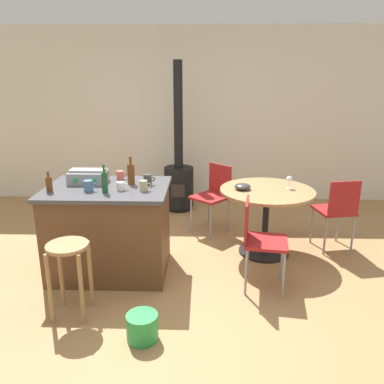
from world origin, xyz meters
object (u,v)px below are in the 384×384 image
(folding_chair_left, at_px, (337,208))
(bottle_2, at_px, (105,182))
(wooden_stool, at_px, (69,263))
(folding_chair_near, at_px, (214,193))
(cup_4, at_px, (144,186))
(bottle_0, at_px, (131,173))
(toolbox, at_px, (88,177))
(cup_3, at_px, (121,186))
(dining_table, at_px, (266,205))
(bottle_1, at_px, (49,184))
(cup_2, at_px, (88,186))
(wine_glass, at_px, (289,179))
(cup_1, at_px, (120,175))
(wood_stove, at_px, (179,176))
(kitchen_island, at_px, (110,230))
(cup_0, at_px, (148,180))
(folding_chair_far, at_px, (259,237))
(plastic_bucket, at_px, (142,327))
(serving_bowl, at_px, (243,187))

(folding_chair_left, distance_m, bottle_2, 2.63)
(wooden_stool, height_order, folding_chair_near, folding_chair_near)
(cup_4, bearing_deg, bottle_2, -168.43)
(bottle_0, distance_m, bottle_2, 0.37)
(toolbox, bearing_deg, cup_3, -32.41)
(dining_table, distance_m, bottle_1, 2.31)
(cup_3, bearing_deg, cup_2, -171.72)
(folding_chair_left, height_order, wine_glass, wine_glass)
(bottle_0, bearing_deg, cup_1, 129.60)
(bottle_0, bearing_deg, wood_stove, 78.93)
(cup_4, height_order, wine_glass, cup_4)
(toolbox, relative_size, cup_3, 3.29)
(kitchen_island, bearing_deg, wine_glass, 15.39)
(kitchen_island, xyz_separation_m, bottle_2, (0.03, -0.20, 0.56))
(kitchen_island, relative_size, bottle_1, 6.06)
(wooden_stool, distance_m, bottle_1, 0.87)
(cup_1, height_order, wine_glass, cup_1)
(bottle_2, bearing_deg, cup_3, 34.70)
(kitchen_island, relative_size, bottle_0, 4.26)
(cup_0, height_order, cup_4, cup_0)
(toolbox, distance_m, cup_1, 0.34)
(folding_chair_far, height_order, plastic_bucket, folding_chair_far)
(toolbox, relative_size, cup_0, 3.27)
(folding_chair_near, xyz_separation_m, wood_stove, (-0.51, 0.85, -0.00))
(folding_chair_left, bearing_deg, cup_2, -164.69)
(folding_chair_near, xyz_separation_m, cup_1, (-1.02, -0.82, 0.44))
(wooden_stool, distance_m, cup_4, 0.99)
(dining_table, relative_size, wood_stove, 0.48)
(cup_1, bearing_deg, wooden_stool, -102.00)
(cup_0, height_order, wine_glass, cup_0)
(folding_chair_near, distance_m, toolbox, 1.70)
(cup_2, relative_size, serving_bowl, 0.69)
(cup_1, bearing_deg, wood_stove, 72.98)
(folding_chair_far, bearing_deg, wood_stove, 111.73)
(folding_chair_left, distance_m, cup_2, 2.77)
(folding_chair_far, height_order, wine_glass, wine_glass)
(folding_chair_near, height_order, bottle_0, bottle_0)
(kitchen_island, relative_size, wine_glass, 8.50)
(folding_chair_far, relative_size, cup_0, 7.59)
(folding_chair_far, relative_size, folding_chair_left, 1.01)
(folding_chair_near, bearing_deg, wooden_stool, -123.17)
(serving_bowl, bearing_deg, cup_2, -157.86)
(cup_0, bearing_deg, wood_stove, 84.26)
(folding_chair_left, height_order, toolbox, toolbox)
(kitchen_island, relative_size, cup_2, 9.86)
(kitchen_island, height_order, cup_2, cup_2)
(folding_chair_far, height_order, cup_0, cup_0)
(cup_2, bearing_deg, folding_chair_near, 45.81)
(folding_chair_left, height_order, cup_2, cup_2)
(cup_2, bearing_deg, wooden_stool, -91.58)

